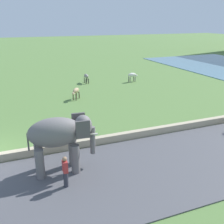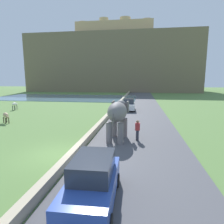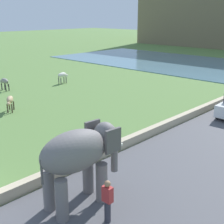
# 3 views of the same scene
# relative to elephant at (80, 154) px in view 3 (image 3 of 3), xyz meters

# --- Properties ---
(barrier_wall) EXTENTS (0.40, 110.00, 0.51)m
(barrier_wall) POSITION_rel_elephant_xyz_m (-2.24, 14.39, -1.78)
(barrier_wall) COLOR tan
(barrier_wall) RESTS_ON ground
(lake) EXTENTS (36.00, 18.00, 0.08)m
(lake) POSITION_rel_elephant_xyz_m (-17.44, 32.80, -2.00)
(lake) COLOR slate
(lake) RESTS_ON ground
(elephant) EXTENTS (1.61, 3.52, 2.99)m
(elephant) POSITION_rel_elephant_xyz_m (0.00, 0.00, 0.00)
(elephant) COLOR slate
(elephant) RESTS_ON ground
(person_beside_elephant) EXTENTS (0.36, 0.22, 1.63)m
(person_beside_elephant) POSITION_rel_elephant_xyz_m (1.51, -0.13, -1.16)
(person_beside_elephant) COLOR #33333D
(person_beside_elephant) RESTS_ON ground
(cow_tan) EXTENTS (1.30, 1.12, 1.15)m
(cow_tan) POSITION_rel_elephant_xyz_m (-12.54, 4.01, -1.20)
(cow_tan) COLOR tan
(cow_tan) RESTS_ON ground
(cow_grey) EXTENTS (1.39, 0.45, 1.15)m
(cow_grey) POSITION_rel_elephant_xyz_m (-18.98, 7.00, -1.20)
(cow_grey) COLOR gray
(cow_grey) RESTS_ON ground
(cow_white) EXTENTS (0.60, 1.42, 1.15)m
(cow_white) POSITION_rel_elephant_xyz_m (-17.46, 12.58, -1.20)
(cow_white) COLOR silver
(cow_white) RESTS_ON ground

